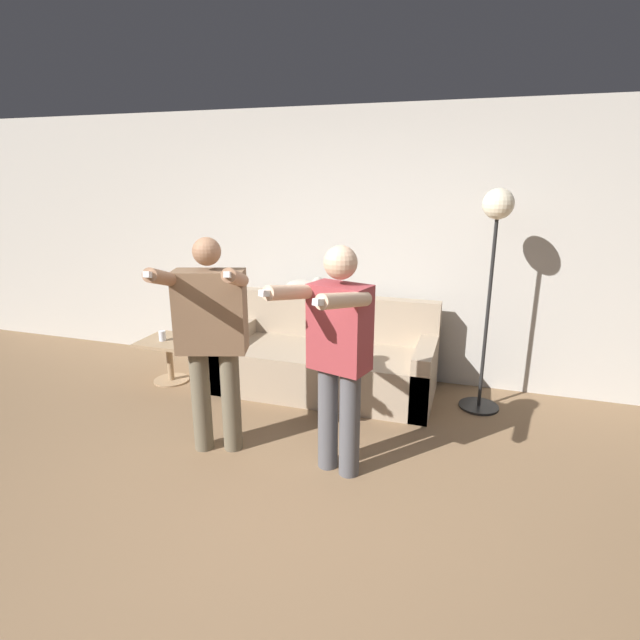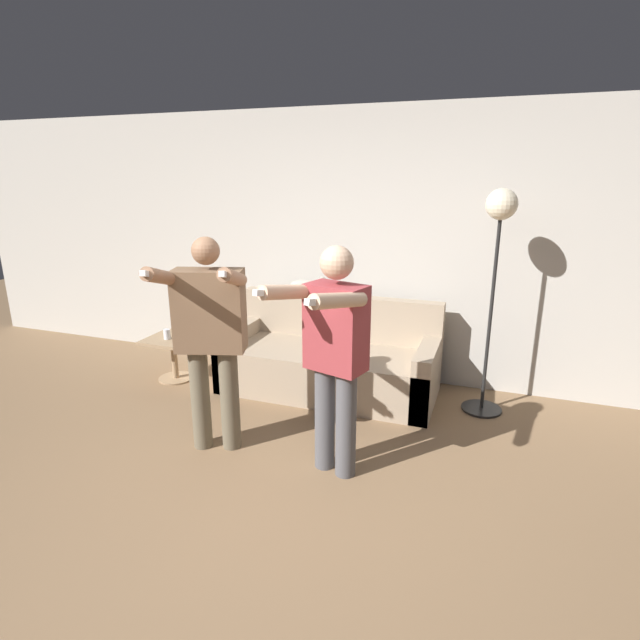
{
  "view_description": "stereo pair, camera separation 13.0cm",
  "coord_description": "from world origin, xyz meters",
  "px_view_note": "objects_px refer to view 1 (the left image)",
  "views": [
    {
      "loc": [
        1.02,
        -2.13,
        1.99
      ],
      "look_at": [
        -0.13,
        1.44,
        0.89
      ],
      "focal_mm": 28.0,
      "sensor_mm": 36.0,
      "label": 1
    },
    {
      "loc": [
        1.14,
        -2.09,
        1.99
      ],
      "look_at": [
        -0.13,
        1.44,
        0.89
      ],
      "focal_mm": 28.0,
      "sensor_mm": 36.0,
      "label": 2
    }
  ],
  "objects_px": {
    "person_left": "(211,332)",
    "person_right": "(338,349)",
    "cat": "(306,286)",
    "side_table": "(169,351)",
    "floor_lamp": "(495,241)",
    "cup": "(162,336)",
    "couch": "(327,362)"
  },
  "relations": [
    {
      "from": "side_table",
      "to": "cup",
      "type": "bearing_deg",
      "value": -115.04
    },
    {
      "from": "couch",
      "to": "cup",
      "type": "distance_m",
      "value": 1.61
    },
    {
      "from": "person_left",
      "to": "floor_lamp",
      "type": "height_order",
      "value": "floor_lamp"
    },
    {
      "from": "person_left",
      "to": "cat",
      "type": "distance_m",
      "value": 1.6
    },
    {
      "from": "cat",
      "to": "side_table",
      "type": "xyz_separation_m",
      "value": [
        -1.22,
        -0.59,
        -0.61
      ]
    },
    {
      "from": "couch",
      "to": "person_left",
      "type": "distance_m",
      "value": 1.51
    },
    {
      "from": "floor_lamp",
      "to": "person_right",
      "type": "bearing_deg",
      "value": -124.92
    },
    {
      "from": "cup",
      "to": "person_right",
      "type": "bearing_deg",
      "value": -25.31
    },
    {
      "from": "person_left",
      "to": "cat",
      "type": "height_order",
      "value": "person_left"
    },
    {
      "from": "couch",
      "to": "side_table",
      "type": "distance_m",
      "value": 1.57
    },
    {
      "from": "side_table",
      "to": "cup",
      "type": "relative_size",
      "value": 5.01
    },
    {
      "from": "couch",
      "to": "cup",
      "type": "height_order",
      "value": "couch"
    },
    {
      "from": "person_left",
      "to": "cat",
      "type": "relative_size",
      "value": 3.19
    },
    {
      "from": "person_left",
      "to": "side_table",
      "type": "relative_size",
      "value": 3.23
    },
    {
      "from": "couch",
      "to": "floor_lamp",
      "type": "height_order",
      "value": "floor_lamp"
    },
    {
      "from": "floor_lamp",
      "to": "cup",
      "type": "distance_m",
      "value": 3.14
    },
    {
      "from": "person_right",
      "to": "floor_lamp",
      "type": "xyz_separation_m",
      "value": [
        0.93,
        1.33,
        0.57
      ]
    },
    {
      "from": "floor_lamp",
      "to": "side_table",
      "type": "relative_size",
      "value": 3.84
    },
    {
      "from": "floor_lamp",
      "to": "cup",
      "type": "height_order",
      "value": "floor_lamp"
    },
    {
      "from": "couch",
      "to": "person_left",
      "type": "height_order",
      "value": "person_left"
    },
    {
      "from": "side_table",
      "to": "couch",
      "type": "bearing_deg",
      "value": 10.3
    },
    {
      "from": "person_right",
      "to": "cat",
      "type": "distance_m",
      "value": 1.78
    },
    {
      "from": "floor_lamp",
      "to": "cup",
      "type": "relative_size",
      "value": 19.26
    },
    {
      "from": "person_left",
      "to": "person_right",
      "type": "bearing_deg",
      "value": -17.61
    },
    {
      "from": "person_left",
      "to": "person_right",
      "type": "distance_m",
      "value": 0.92
    },
    {
      "from": "person_left",
      "to": "floor_lamp",
      "type": "distance_m",
      "value": 2.34
    },
    {
      "from": "person_left",
      "to": "cup",
      "type": "distance_m",
      "value": 1.53
    },
    {
      "from": "person_left",
      "to": "cup",
      "type": "bearing_deg",
      "value": 121.73
    },
    {
      "from": "person_left",
      "to": "person_right",
      "type": "relative_size",
      "value": 1.01
    },
    {
      "from": "cat",
      "to": "floor_lamp",
      "type": "distance_m",
      "value": 1.82
    },
    {
      "from": "cat",
      "to": "cup",
      "type": "xyz_separation_m",
      "value": [
        -1.25,
        -0.64,
        -0.44
      ]
    },
    {
      "from": "couch",
      "to": "floor_lamp",
      "type": "bearing_deg",
      "value": 1.69
    }
  ]
}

